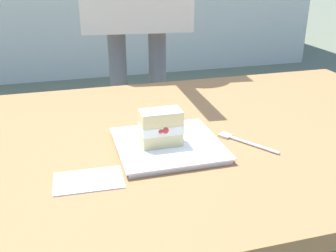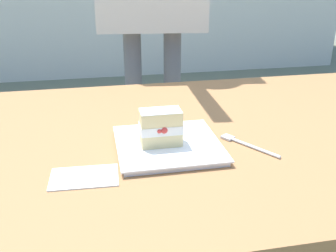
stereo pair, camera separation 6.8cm
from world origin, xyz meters
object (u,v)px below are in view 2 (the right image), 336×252
(paper_napkin, at_px, (84,177))
(dessert_plate, at_px, (168,145))
(patio_table, at_px, (212,159))
(dessert_fork, at_px, (246,144))
(cake_slice, at_px, (161,127))

(paper_napkin, bearing_deg, dessert_plate, 27.18)
(patio_table, height_order, dessert_fork, dessert_fork)
(dessert_plate, xyz_separation_m, cake_slice, (-0.02, -0.01, 0.05))
(dessert_plate, relative_size, cake_slice, 2.52)
(cake_slice, bearing_deg, patio_table, 27.89)
(patio_table, distance_m, cake_slice, 0.23)
(cake_slice, xyz_separation_m, paper_napkin, (-0.18, -0.10, -0.06))
(dessert_plate, height_order, cake_slice, cake_slice)
(patio_table, relative_size, cake_slice, 14.31)
(patio_table, bearing_deg, cake_slice, -152.11)
(cake_slice, distance_m, dessert_fork, 0.22)
(dessert_plate, height_order, paper_napkin, dessert_plate)
(cake_slice, height_order, dessert_fork, cake_slice)
(dessert_plate, distance_m, paper_napkin, 0.23)
(cake_slice, height_order, paper_napkin, cake_slice)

